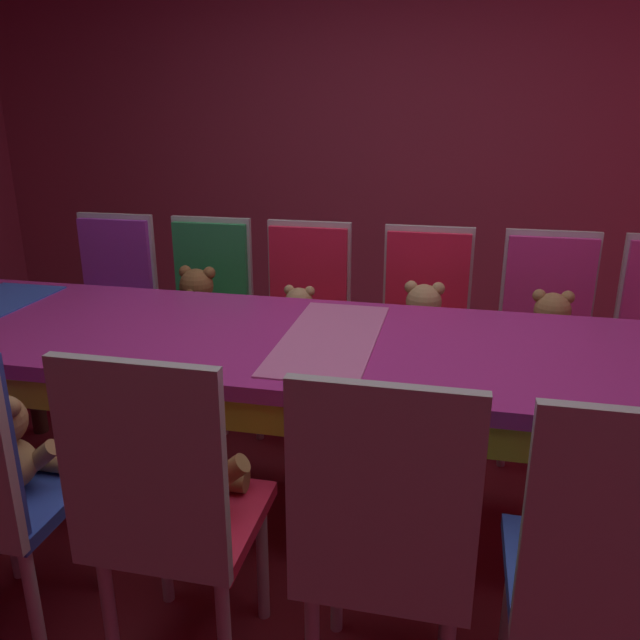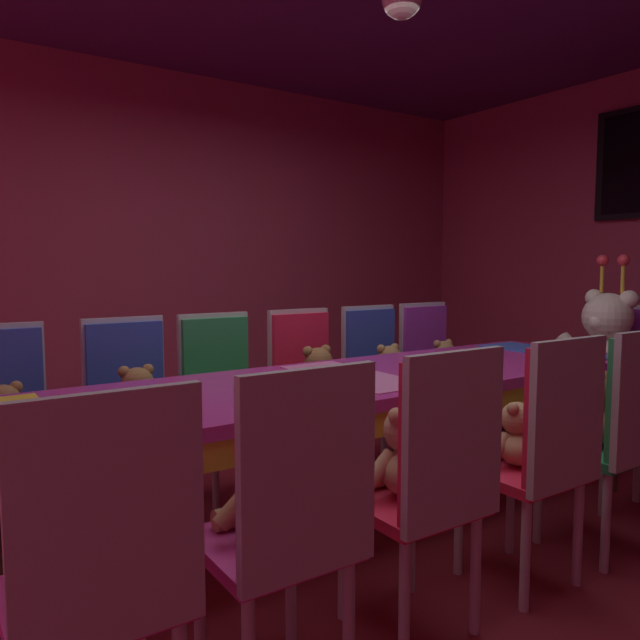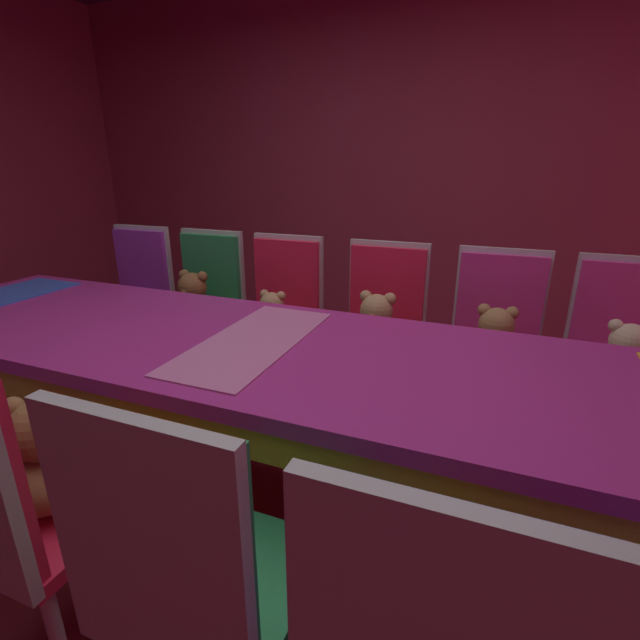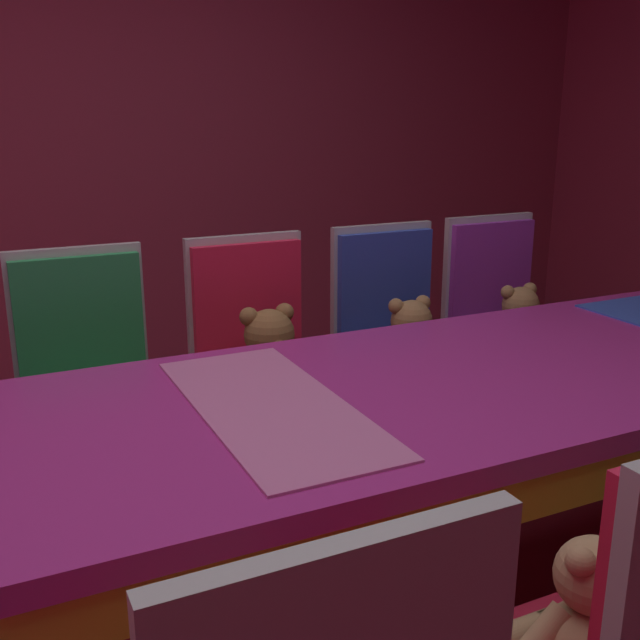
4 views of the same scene
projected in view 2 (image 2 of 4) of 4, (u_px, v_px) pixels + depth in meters
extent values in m
plane|color=maroon|center=(351.00, 532.00, 2.83)|extent=(7.90, 7.90, 0.00)
cube|color=#99334C|center=(158.00, 246.00, 4.85)|extent=(0.12, 6.40, 2.80)
cube|color=#B22D8C|center=(352.00, 382.00, 2.76)|extent=(0.90, 3.37, 0.05)
cube|color=gold|center=(352.00, 398.00, 2.77)|extent=(0.88, 3.30, 0.10)
cylinder|color=#4C3826|center=(613.00, 429.00, 3.32)|extent=(0.07, 0.07, 0.69)
cylinder|color=#4C3826|center=(501.00, 403.00, 3.96)|extent=(0.07, 0.07, 0.69)
cube|color=yellow|center=(1.00, 420.00, 1.96)|extent=(0.77, 0.32, 0.01)
cube|color=pink|center=(352.00, 376.00, 2.76)|extent=(0.77, 0.32, 0.01)
cube|color=blue|center=(546.00, 351.00, 3.56)|extent=(0.77, 0.32, 0.01)
cube|color=#2D47B2|center=(5.00, 453.00, 2.59)|extent=(0.40, 0.40, 0.04)
cylinder|color=#B2B2B7|center=(55.00, 509.00, 2.57)|extent=(0.04, 0.04, 0.42)
cylinder|color=#B2B2B7|center=(41.00, 486.00, 2.83)|extent=(0.04, 0.04, 0.42)
ellipsoid|color=olive|center=(4.00, 431.00, 2.58)|extent=(0.18, 0.18, 0.14)
sphere|color=olive|center=(3.00, 402.00, 2.56)|extent=(0.14, 0.14, 0.14)
sphere|color=#AE7747|center=(5.00, 406.00, 2.52)|extent=(0.05, 0.05, 0.05)
sphere|color=olive|center=(16.00, 387.00, 2.60)|extent=(0.05, 0.05, 0.05)
cylinder|color=olive|center=(28.00, 426.00, 2.60)|extent=(0.05, 0.13, 0.12)
cylinder|color=olive|center=(21.00, 447.00, 2.52)|extent=(0.06, 0.13, 0.06)
cube|color=#2D47B2|center=(138.00, 432.00, 2.93)|extent=(0.40, 0.40, 0.04)
cube|color=#2D47B2|center=(125.00, 372.00, 3.05)|extent=(0.05, 0.38, 0.50)
cube|color=#B2B2B7|center=(124.00, 371.00, 3.07)|extent=(0.03, 0.41, 0.55)
cylinder|color=#B2B2B7|center=(182.00, 481.00, 2.90)|extent=(0.04, 0.04, 0.42)
cylinder|color=#B2B2B7|center=(115.00, 495.00, 2.73)|extent=(0.04, 0.04, 0.42)
cylinder|color=#B2B2B7|center=(160.00, 463.00, 3.17)|extent=(0.04, 0.04, 0.42)
cylinder|color=#B2B2B7|center=(97.00, 475.00, 2.99)|extent=(0.04, 0.04, 0.42)
ellipsoid|color=olive|center=(137.00, 411.00, 2.92)|extent=(0.19, 0.19, 0.15)
sphere|color=olive|center=(138.00, 383.00, 2.89)|extent=(0.15, 0.15, 0.15)
sphere|color=#AE7747|center=(141.00, 387.00, 2.85)|extent=(0.06, 0.06, 0.06)
sphere|color=olive|center=(148.00, 370.00, 2.93)|extent=(0.06, 0.06, 0.06)
sphere|color=olive|center=(124.00, 372.00, 2.87)|extent=(0.06, 0.06, 0.06)
cylinder|color=olive|center=(159.00, 407.00, 2.94)|extent=(0.05, 0.14, 0.13)
cylinder|color=olive|center=(119.00, 412.00, 2.83)|extent=(0.05, 0.14, 0.13)
cylinder|color=olive|center=(156.00, 425.00, 2.85)|extent=(0.07, 0.14, 0.07)
cylinder|color=olive|center=(135.00, 429.00, 2.79)|extent=(0.07, 0.14, 0.07)
cube|color=#268C4C|center=(230.00, 418.00, 3.19)|extent=(0.40, 0.40, 0.04)
cube|color=#268C4C|center=(215.00, 363.00, 3.31)|extent=(0.05, 0.38, 0.50)
cube|color=#B2B2B7|center=(214.00, 363.00, 3.33)|extent=(0.03, 0.41, 0.55)
cylinder|color=#B2B2B7|center=(272.00, 463.00, 3.17)|extent=(0.04, 0.04, 0.42)
cylinder|color=#B2B2B7|center=(216.00, 475.00, 2.99)|extent=(0.04, 0.04, 0.42)
cylinder|color=#B2B2B7|center=(244.00, 448.00, 3.43)|extent=(0.04, 0.04, 0.42)
cylinder|color=#B2B2B7|center=(191.00, 458.00, 3.25)|extent=(0.04, 0.04, 0.42)
cube|color=red|center=(317.00, 405.00, 3.49)|extent=(0.40, 0.40, 0.04)
cube|color=red|center=(300.00, 355.00, 3.62)|extent=(0.05, 0.38, 0.50)
cube|color=#B2B2B7|center=(298.00, 355.00, 3.63)|extent=(0.03, 0.41, 0.55)
cylinder|color=#B2B2B7|center=(355.00, 446.00, 3.47)|extent=(0.04, 0.04, 0.42)
cylinder|color=#B2B2B7|center=(309.00, 456.00, 3.29)|extent=(0.04, 0.04, 0.42)
cylinder|color=#B2B2B7|center=(324.00, 433.00, 3.73)|extent=(0.04, 0.04, 0.42)
cylinder|color=#B2B2B7|center=(279.00, 442.00, 3.55)|extent=(0.04, 0.04, 0.42)
ellipsoid|color=olive|center=(317.00, 386.00, 3.48)|extent=(0.20, 0.20, 0.16)
sphere|color=olive|center=(319.00, 362.00, 3.45)|extent=(0.16, 0.16, 0.16)
sphere|color=#AE7747|center=(324.00, 365.00, 3.41)|extent=(0.06, 0.06, 0.06)
sphere|color=olive|center=(326.00, 350.00, 3.50)|extent=(0.06, 0.06, 0.06)
sphere|color=olive|center=(308.00, 351.00, 3.43)|extent=(0.06, 0.06, 0.06)
cylinder|color=olive|center=(335.00, 383.00, 3.50)|extent=(0.06, 0.14, 0.13)
cylinder|color=olive|center=(306.00, 387.00, 3.39)|extent=(0.06, 0.14, 0.13)
cylinder|color=olive|center=(338.00, 399.00, 3.41)|extent=(0.07, 0.15, 0.07)
cylinder|color=olive|center=(322.00, 401.00, 3.35)|extent=(0.07, 0.15, 0.07)
cube|color=#2D47B2|center=(387.00, 394.00, 3.80)|extent=(0.40, 0.40, 0.04)
cube|color=#2D47B2|center=(370.00, 348.00, 3.92)|extent=(0.05, 0.38, 0.50)
cube|color=#B2B2B7|center=(368.00, 348.00, 3.94)|extent=(0.03, 0.41, 0.55)
cylinder|color=#B2B2B7|center=(423.00, 431.00, 3.78)|extent=(0.04, 0.04, 0.42)
cylinder|color=#B2B2B7|center=(384.00, 439.00, 3.60)|extent=(0.04, 0.04, 0.42)
cylinder|color=#B2B2B7|center=(390.00, 420.00, 4.04)|extent=(0.04, 0.04, 0.42)
cylinder|color=#B2B2B7|center=(352.00, 428.00, 3.86)|extent=(0.04, 0.04, 0.42)
ellipsoid|color=#9E7247|center=(388.00, 378.00, 3.79)|extent=(0.18, 0.18, 0.15)
sphere|color=#9E7247|center=(390.00, 357.00, 3.76)|extent=(0.15, 0.15, 0.15)
sphere|color=tan|center=(395.00, 360.00, 3.72)|extent=(0.05, 0.05, 0.05)
sphere|color=#9E7247|center=(395.00, 348.00, 3.80)|extent=(0.05, 0.05, 0.05)
sphere|color=#9E7247|center=(381.00, 349.00, 3.74)|extent=(0.05, 0.05, 0.05)
cylinder|color=#9E7247|center=(403.00, 375.00, 3.81)|extent=(0.05, 0.13, 0.12)
cylinder|color=#9E7247|center=(380.00, 378.00, 3.71)|extent=(0.05, 0.13, 0.12)
cylinder|color=#9E7247|center=(406.00, 388.00, 3.72)|extent=(0.06, 0.14, 0.06)
cylinder|color=#9E7247|center=(394.00, 390.00, 3.67)|extent=(0.06, 0.14, 0.06)
cube|color=purple|center=(442.00, 384.00, 4.10)|extent=(0.40, 0.40, 0.04)
cube|color=purple|center=(424.00, 342.00, 4.23)|extent=(0.05, 0.38, 0.50)
cube|color=#B2B2B7|center=(422.00, 342.00, 4.25)|extent=(0.03, 0.41, 0.55)
cylinder|color=#B2B2B7|center=(476.00, 419.00, 4.08)|extent=(0.04, 0.04, 0.42)
cylinder|color=#B2B2B7|center=(442.00, 426.00, 3.90)|extent=(0.04, 0.04, 0.42)
cylinder|color=#B2B2B7|center=(441.00, 410.00, 4.35)|extent=(0.04, 0.04, 0.42)
cylinder|color=#B2B2B7|center=(408.00, 416.00, 4.17)|extent=(0.04, 0.04, 0.42)
ellipsoid|color=#9E7247|center=(442.00, 370.00, 4.09)|extent=(0.18, 0.18, 0.14)
sphere|color=#9E7247|center=(444.00, 351.00, 4.07)|extent=(0.14, 0.14, 0.14)
sphere|color=tan|center=(450.00, 354.00, 4.03)|extent=(0.05, 0.05, 0.05)
sphere|color=#9E7247|center=(448.00, 343.00, 4.11)|extent=(0.05, 0.05, 0.05)
sphere|color=#9E7247|center=(437.00, 344.00, 4.05)|extent=(0.05, 0.05, 0.05)
cylinder|color=#9E7247|center=(456.00, 367.00, 4.11)|extent=(0.05, 0.13, 0.12)
cylinder|color=#9E7247|center=(437.00, 370.00, 4.01)|extent=(0.05, 0.13, 0.12)
cylinder|color=#9E7247|center=(460.00, 379.00, 4.03)|extent=(0.06, 0.13, 0.06)
cylinder|color=#9E7247|center=(450.00, 380.00, 3.98)|extent=(0.06, 0.13, 0.06)
cube|color=#CC338C|center=(92.00, 598.00, 1.46)|extent=(0.40, 0.40, 0.04)
cube|color=#CC338C|center=(108.00, 516.00, 1.29)|extent=(0.05, 0.38, 0.50)
cube|color=#B2B2B7|center=(111.00, 519.00, 1.27)|extent=(0.03, 0.41, 0.55)
cylinder|color=#B2B2B7|center=(139.00, 632.00, 1.71)|extent=(0.04, 0.04, 0.42)
ellipsoid|color=beige|center=(90.00, 557.00, 1.46)|extent=(0.19, 0.19, 0.15)
sphere|color=beige|center=(87.00, 501.00, 1.46)|extent=(0.15, 0.15, 0.15)
sphere|color=#FDDCAD|center=(82.00, 499.00, 1.50)|extent=(0.06, 0.06, 0.06)
sphere|color=beige|center=(62.00, 486.00, 1.41)|extent=(0.06, 0.06, 0.06)
sphere|color=beige|center=(111.00, 476.00, 1.47)|extent=(0.06, 0.06, 0.06)
cylinder|color=beige|center=(45.00, 556.00, 1.43)|extent=(0.05, 0.13, 0.12)
cylinder|color=beige|center=(124.00, 536.00, 1.54)|extent=(0.05, 0.13, 0.12)
cylinder|color=beige|center=(59.00, 563.00, 1.53)|extent=(0.06, 0.14, 0.06)
cylinder|color=beige|center=(99.00, 552.00, 1.59)|extent=(0.06, 0.14, 0.06)
cube|color=#CC338C|center=(272.00, 544.00, 1.75)|extent=(0.40, 0.40, 0.04)
cube|color=#CC338C|center=(305.00, 471.00, 1.57)|extent=(0.05, 0.38, 0.50)
cube|color=#B2B2B7|center=(310.00, 473.00, 1.56)|extent=(0.03, 0.41, 0.55)
cylinder|color=#B2B2B7|center=(349.00, 628.00, 1.73)|extent=(0.04, 0.04, 0.42)
cylinder|color=#B2B2B7|center=(291.00, 580.00, 1.99)|extent=(0.04, 0.04, 0.42)
cylinder|color=#B2B2B7|center=(200.00, 611.00, 1.81)|extent=(0.04, 0.04, 0.42)
ellipsoid|color=#9E7247|center=(272.00, 509.00, 1.74)|extent=(0.19, 0.19, 0.15)
sphere|color=#9E7247|center=(268.00, 461.00, 1.74)|extent=(0.15, 0.15, 0.15)
sphere|color=tan|center=(260.00, 460.00, 1.78)|extent=(0.06, 0.06, 0.06)
sphere|color=#9E7247|center=(253.00, 446.00, 1.69)|extent=(0.06, 0.06, 0.06)
sphere|color=#9E7247|center=(288.00, 440.00, 1.75)|extent=(0.06, 0.06, 0.06)
cylinder|color=#9E7247|center=(235.00, 507.00, 1.72)|extent=(0.05, 0.14, 0.13)
cylinder|color=#9E7247|center=(293.00, 493.00, 1.82)|extent=(0.05, 0.14, 0.13)
cylinder|color=#9E7247|center=(237.00, 516.00, 1.82)|extent=(0.07, 0.14, 0.07)
cylinder|color=#9E7247|center=(266.00, 508.00, 1.87)|extent=(0.07, 0.14, 0.07)
cube|color=red|center=(409.00, 502.00, 2.06)|extent=(0.40, 0.40, 0.04)
cube|color=red|center=(449.00, 437.00, 1.88)|extent=(0.05, 0.38, 0.50)
cube|color=#B2B2B7|center=(454.00, 439.00, 1.86)|extent=(0.03, 0.41, 0.55)
cylinder|color=#B2B2B7|center=(475.00, 573.00, 2.03)|extent=(0.04, 0.04, 0.42)
cylinder|color=#B2B2B7|center=(404.00, 603.00, 1.85)|extent=(0.04, 0.04, 0.42)
cylinder|color=#B2B2B7|center=(411.00, 538.00, 2.30)|extent=(0.04, 0.04, 0.42)
cylinder|color=#B2B2B7|center=(343.00, 561.00, 2.12)|extent=(0.04, 0.04, 0.42)
ellipsoid|color=tan|center=(409.00, 472.00, 2.05)|extent=(0.20, 0.20, 0.16)
sphere|color=tan|center=(406.00, 430.00, 2.05)|extent=(0.16, 0.16, 0.16)
sphere|color=tan|center=(396.00, 430.00, 2.09)|extent=(0.06, 0.06, 0.06)
sphere|color=tan|center=(397.00, 416.00, 1.99)|extent=(0.06, 0.06, 0.06)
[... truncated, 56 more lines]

